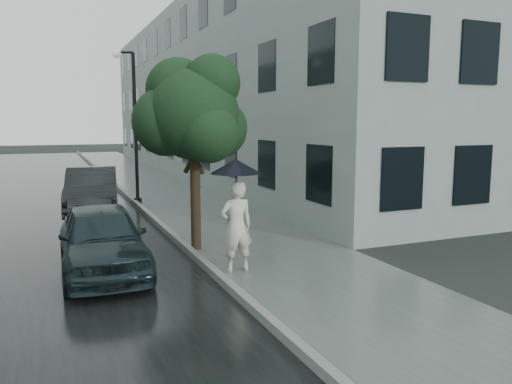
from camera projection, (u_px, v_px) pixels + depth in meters
name	position (u px, v px, depth m)	size (l,w,h in m)	color
ground	(309.00, 279.00, 9.36)	(120.00, 120.00, 0.00)	black
sidewalk	(172.00, 194.00, 20.40)	(3.50, 60.00, 0.01)	slate
kerb_near	(126.00, 195.00, 19.68)	(0.15, 60.00, 0.15)	slate
asphalt_road	(29.00, 202.00, 18.34)	(6.85, 60.00, 0.00)	black
building_near	(229.00, 94.00, 28.62)	(7.02, 36.00, 9.00)	gray
pedestrian	(236.00, 226.00, 9.73)	(0.65, 0.43, 1.80)	beige
umbrella	(236.00, 166.00, 9.56)	(1.13, 1.13, 1.34)	black
street_tree	(193.00, 113.00, 11.22)	(2.67, 2.42, 4.42)	#332619
lamp_post	(131.00, 117.00, 17.57)	(0.82, 0.46, 5.42)	black
car_near	(102.00, 239.00, 9.73)	(1.57, 3.91, 1.33)	black
car_far	(92.00, 190.00, 16.10)	(1.54, 4.41, 1.45)	black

